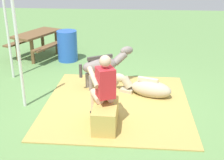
# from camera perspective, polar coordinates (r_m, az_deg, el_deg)

# --- Properties ---
(ground_plane) EXTENTS (24.00, 24.00, 0.00)m
(ground_plane) POSITION_cam_1_polar(r_m,az_deg,el_deg) (6.26, -0.17, -4.15)
(ground_plane) COLOR #608C4C
(hay_patch) EXTENTS (3.05, 2.91, 0.02)m
(hay_patch) POSITION_cam_1_polar(r_m,az_deg,el_deg) (6.16, 1.00, -4.50)
(hay_patch) COLOR tan
(hay_patch) RESTS_ON ground
(hay_bale) EXTENTS (0.79, 0.41, 0.44)m
(hay_bale) POSITION_cam_1_polar(r_m,az_deg,el_deg) (5.27, -1.26, -6.90)
(hay_bale) COLOR tan
(hay_bale) RESTS_ON ground
(person_seated) EXTENTS (0.72, 0.58, 1.32)m
(person_seated) POSITION_cam_1_polar(r_m,az_deg,el_deg) (5.19, -1.64, -1.22)
(person_seated) COLOR #D8AD8C
(person_seated) RESTS_ON ground
(pony_standing) EXTENTS (0.86, 1.20, 0.90)m
(pony_standing) POSITION_cam_1_polar(r_m,az_deg,el_deg) (6.78, -1.58, 2.89)
(pony_standing) COLOR slate
(pony_standing) RESTS_ON ground
(pony_lying) EXTENTS (0.70, 1.35, 0.42)m
(pony_lying) POSITION_cam_1_polar(r_m,az_deg,el_deg) (6.48, 6.63, -1.49)
(pony_lying) COLOR tan
(pony_lying) RESTS_ON ground
(water_barrel) EXTENTS (0.57, 0.57, 0.88)m
(water_barrel) POSITION_cam_1_polar(r_m,az_deg,el_deg) (8.74, -8.51, 6.45)
(water_barrel) COLOR blue
(water_barrel) RESTS_ON ground
(tent_pole_left) EXTENTS (0.06, 0.06, 2.56)m
(tent_pole_left) POSITION_cam_1_polar(r_m,az_deg,el_deg) (5.89, -17.55, 6.44)
(tent_pole_left) COLOR silver
(tent_pole_left) RESTS_ON ground
(tent_pole_right) EXTENTS (0.06, 0.06, 2.56)m
(tent_pole_right) POSITION_cam_1_polar(r_m,az_deg,el_deg) (7.56, -19.40, 9.56)
(tent_pole_right) COLOR silver
(tent_pole_right) RESTS_ON ground
(picnic_bench) EXTENTS (1.89, 1.78, 0.75)m
(picnic_bench) POSITION_cam_1_polar(r_m,az_deg,el_deg) (9.19, -14.09, 7.71)
(picnic_bench) COLOR brown
(picnic_bench) RESTS_ON ground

